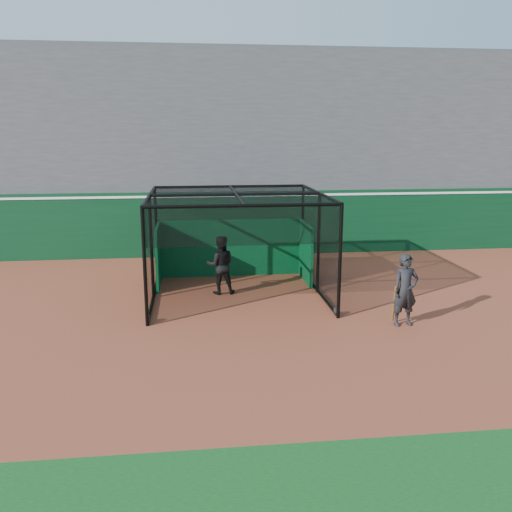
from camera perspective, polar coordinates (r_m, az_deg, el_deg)
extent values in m
plane|color=brown|center=(13.39, 0.27, -7.78)|extent=(120.00, 120.00, 0.00)
cube|color=#093318|center=(21.27, -2.54, 3.48)|extent=(50.00, 0.45, 2.50)
cube|color=white|center=(21.12, -2.57, 6.43)|extent=(50.00, 0.50, 0.08)
cube|color=#4C4C4F|center=(24.87, -3.28, 10.92)|extent=(50.00, 7.85, 7.75)
cube|color=#4C4C4F|center=(28.50, -3.86, 20.18)|extent=(50.00, 0.30, 1.20)
cube|color=#074E26|center=(18.12, -2.65, 0.85)|extent=(4.78, 0.10, 1.90)
cylinder|color=black|center=(14.08, -11.31, -6.51)|extent=(0.08, 0.22, 0.22)
cylinder|color=black|center=(14.51, 8.43, -5.80)|extent=(0.08, 0.22, 0.22)
cylinder|color=black|center=(18.23, -10.30, -1.99)|extent=(0.08, 0.22, 0.22)
cylinder|color=black|center=(18.56, 4.96, -1.55)|extent=(0.08, 0.22, 0.22)
imported|color=black|center=(16.14, -3.75, -0.94)|extent=(0.85, 0.66, 1.75)
imported|color=black|center=(13.93, 15.45, -3.49)|extent=(0.71, 0.52, 1.82)
cylinder|color=#593819|center=(13.99, 14.33, -4.90)|extent=(0.15, 0.37, 0.98)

